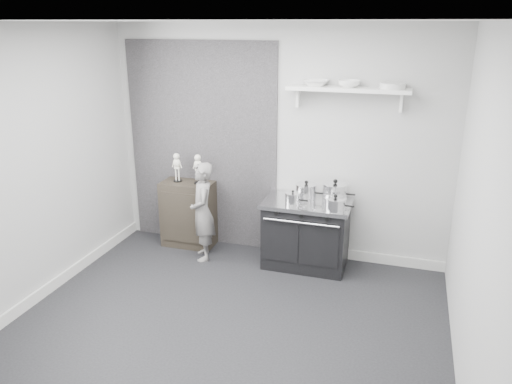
# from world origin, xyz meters

# --- Properties ---
(ground) EXTENTS (4.00, 4.00, 0.00)m
(ground) POSITION_xyz_m (0.00, 0.00, 0.00)
(ground) COLOR black
(ground) RESTS_ON ground
(room_shell) EXTENTS (4.02, 3.62, 2.71)m
(room_shell) POSITION_xyz_m (-0.09, 0.15, 1.64)
(room_shell) COLOR #B3B3B0
(room_shell) RESTS_ON ground
(wall_shelf) EXTENTS (1.30, 0.26, 0.24)m
(wall_shelf) POSITION_xyz_m (0.80, 1.68, 2.01)
(wall_shelf) COLOR white
(wall_shelf) RESTS_ON room_shell
(stove) EXTENTS (0.98, 0.61, 0.79)m
(stove) POSITION_xyz_m (0.44, 1.48, 0.40)
(stove) COLOR black
(stove) RESTS_ON ground
(side_cabinet) EXTENTS (0.64, 0.37, 0.83)m
(side_cabinet) POSITION_xyz_m (-1.08, 1.61, 0.41)
(side_cabinet) COLOR black
(side_cabinet) RESTS_ON ground
(child) EXTENTS (0.44, 0.51, 1.18)m
(child) POSITION_xyz_m (-0.76, 1.30, 0.59)
(child) COLOR slate
(child) RESTS_ON ground
(pot_back_left) EXTENTS (0.33, 0.24, 0.22)m
(pot_back_left) POSITION_xyz_m (0.41, 1.57, 0.87)
(pot_back_left) COLOR silver
(pot_back_left) RESTS_ON stove
(pot_back_right) EXTENTS (0.37, 0.28, 0.26)m
(pot_back_right) POSITION_xyz_m (0.73, 1.59, 0.89)
(pot_back_right) COLOR silver
(pot_back_right) RESTS_ON stove
(pot_front_right) EXTENTS (0.32, 0.23, 0.18)m
(pot_front_right) POSITION_xyz_m (0.78, 1.31, 0.85)
(pot_front_right) COLOR silver
(pot_front_right) RESTS_ON stove
(pot_front_center) EXTENTS (0.26, 0.17, 0.17)m
(pot_front_center) POSITION_xyz_m (0.31, 1.33, 0.86)
(pot_front_center) COLOR silver
(pot_front_center) RESTS_ON stove
(skeleton_full) EXTENTS (0.11, 0.07, 0.41)m
(skeleton_full) POSITION_xyz_m (-1.21, 1.61, 1.03)
(skeleton_full) COLOR silver
(skeleton_full) RESTS_ON side_cabinet
(skeleton_torso) EXTENTS (0.12, 0.08, 0.42)m
(skeleton_torso) POSITION_xyz_m (-0.93, 1.61, 1.04)
(skeleton_torso) COLOR silver
(skeleton_torso) RESTS_ON side_cabinet
(bowl_large) EXTENTS (0.27, 0.27, 0.07)m
(bowl_large) POSITION_xyz_m (0.45, 1.67, 2.07)
(bowl_large) COLOR white
(bowl_large) RESTS_ON wall_shelf
(bowl_small) EXTENTS (0.23, 0.23, 0.07)m
(bowl_small) POSITION_xyz_m (0.81, 1.67, 2.08)
(bowl_small) COLOR white
(bowl_small) RESTS_ON wall_shelf
(plate_stack) EXTENTS (0.26, 0.26, 0.06)m
(plate_stack) POSITION_xyz_m (1.25, 1.67, 2.07)
(plate_stack) COLOR silver
(plate_stack) RESTS_ON wall_shelf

